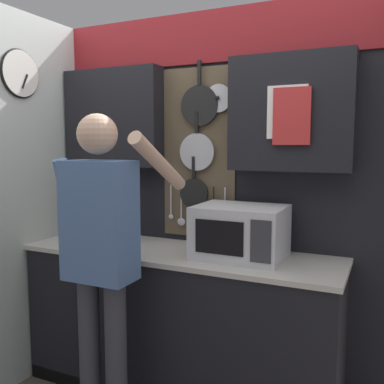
% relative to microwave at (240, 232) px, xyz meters
% --- Properties ---
extents(base_cabinet_counter, '(2.02, 0.60, 0.93)m').
position_rel_microwave_xyz_m(base_cabinet_counter, '(-0.40, -0.03, -0.62)').
color(base_cabinet_counter, black).
rests_on(base_cabinet_counter, ground_plane).
extents(back_wall_unit, '(2.59, 0.23, 2.46)m').
position_rel_microwave_xyz_m(back_wall_unit, '(-0.39, 0.24, 0.39)').
color(back_wall_unit, black).
rests_on(back_wall_unit, ground_plane).
extents(side_wall, '(0.07, 1.60, 2.46)m').
position_rel_microwave_xyz_m(side_wall, '(-1.43, -0.43, 0.16)').
color(side_wall, silver).
rests_on(side_wall, ground_plane).
extents(microwave, '(0.52, 0.40, 0.31)m').
position_rel_microwave_xyz_m(microwave, '(0.00, 0.00, 0.00)').
color(microwave, silver).
rests_on(microwave, base_cabinet_counter).
extents(knife_block, '(0.12, 0.16, 0.26)m').
position_rel_microwave_xyz_m(knife_block, '(-1.08, 0.00, -0.06)').
color(knife_block, brown).
rests_on(knife_block, base_cabinet_counter).
extents(utensil_crock, '(0.12, 0.12, 0.35)m').
position_rel_microwave_xyz_m(utensil_crock, '(-0.84, 0.00, -0.07)').
color(utensil_crock, white).
rests_on(utensil_crock, base_cabinet_counter).
extents(person, '(0.54, 0.63, 1.76)m').
position_rel_microwave_xyz_m(person, '(-0.62, -0.52, -0.03)').
color(person, '#383842').
rests_on(person, ground_plane).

